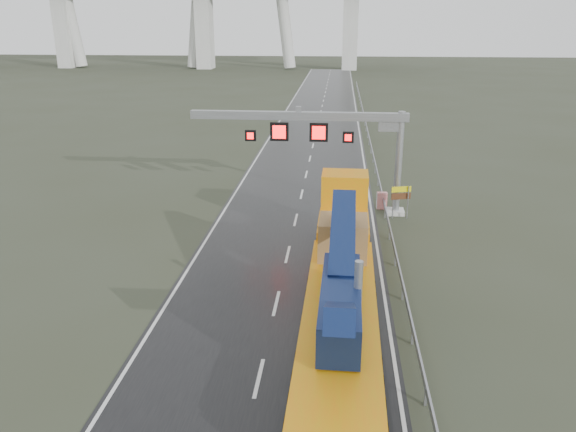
# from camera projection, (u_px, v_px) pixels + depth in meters

# --- Properties ---
(ground) EXTENTS (400.00, 400.00, 0.00)m
(ground) POSITION_uv_depth(u_px,v_px,m) (266.00, 350.00, 23.28)
(ground) COLOR #323726
(ground) RESTS_ON ground
(road) EXTENTS (11.00, 200.00, 0.02)m
(road) POSITION_uv_depth(u_px,v_px,m) (313.00, 146.00, 60.87)
(road) COLOR black
(road) RESTS_ON ground
(guardrail) EXTENTS (0.20, 140.00, 1.40)m
(guardrail) POSITION_uv_depth(u_px,v_px,m) (375.00, 163.00, 50.72)
(guardrail) COLOR gray
(guardrail) RESTS_ON ground
(sign_gantry) EXTENTS (14.90, 1.20, 7.42)m
(sign_gantry) POSITION_uv_depth(u_px,v_px,m) (329.00, 134.00, 38.15)
(sign_gantry) COLOR silver
(sign_gantry) RESTS_ON ground
(heavy_haul_truck) EXTENTS (3.45, 21.40, 5.01)m
(heavy_haul_truck) POSITION_uv_depth(u_px,v_px,m) (342.00, 256.00, 27.64)
(heavy_haul_truck) COLOR #C38C0A
(heavy_haul_truck) RESTS_ON ground
(exit_sign_pair) EXTENTS (1.34, 0.39, 2.34)m
(exit_sign_pair) POSITION_uv_depth(u_px,v_px,m) (401.00, 196.00, 38.10)
(exit_sign_pair) COLOR gray
(exit_sign_pair) RESTS_ON ground
(striped_barrier) EXTENTS (0.75, 0.43, 1.23)m
(striped_barrier) POSITION_uv_depth(u_px,v_px,m) (382.00, 201.00, 40.46)
(striped_barrier) COLOR red
(striped_barrier) RESTS_ON ground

